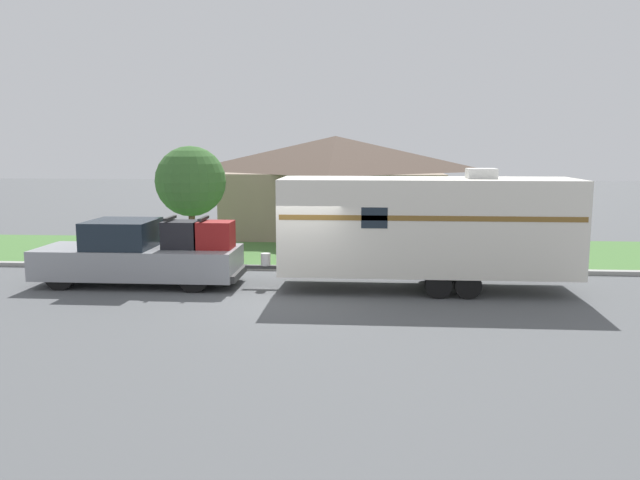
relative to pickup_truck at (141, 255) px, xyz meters
The scene contains 8 objects.
ground_plane 4.98m from the pickup_truck, 15.19° to the right, with size 120.00×120.00×0.00m, color #515456.
curb_strip 5.39m from the pickup_truck, 27.56° to the left, with size 80.00×0.30×0.14m.
lawn_strip 7.78m from the pickup_truck, 52.31° to the left, with size 80.00×7.00×0.03m.
house_across_street 13.31m from the pickup_truck, 67.13° to the left, with size 10.45×8.51×4.57m.
pickup_truck is the anchor object (origin of this frame).
travel_trailer 8.41m from the pickup_truck, ahead, with size 9.37×2.44×3.47m.
mailbox 6.88m from the pickup_truck, 29.65° to the left, with size 0.48×0.20×1.33m.
tree_in_yard 5.16m from the pickup_truck, 87.83° to the left, with size 2.58×2.58×4.10m.
Camera 1 is at (1.93, -16.48, 4.09)m, focal length 35.00 mm.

